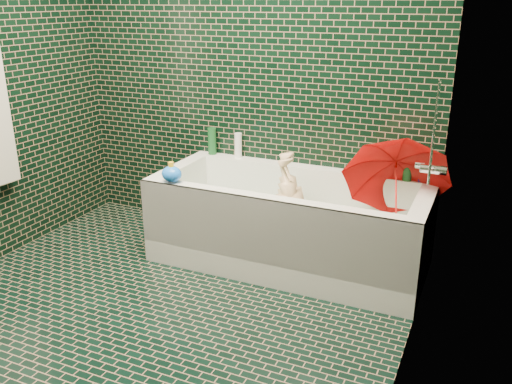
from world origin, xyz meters
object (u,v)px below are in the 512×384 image
at_px(bathtub, 288,232).
at_px(child, 298,218).
at_px(umbrella, 396,190).
at_px(bath_toy, 172,174).
at_px(rubber_duck, 377,170).

bearing_deg(bathtub, child, 17.05).
bearing_deg(umbrella, child, 179.51).
distance_m(umbrella, bath_toy, 1.34).
height_order(child, umbrella, umbrella).
bearing_deg(bathtub, umbrella, 5.72).
relative_size(child, bath_toy, 5.40).
bearing_deg(child, umbrella, 79.50).
xyz_separation_m(bathtub, umbrella, (0.63, 0.06, 0.36)).
bearing_deg(bath_toy, umbrella, 1.16).
relative_size(rubber_duck, bath_toy, 0.72).
bearing_deg(bathtub, rubber_duck, 34.61).
bearing_deg(umbrella, bathtub, -179.35).
relative_size(bathtub, child, 2.09).
height_order(bathtub, rubber_duck, rubber_duck).
xyz_separation_m(umbrella, rubber_duck, (-0.17, 0.26, 0.02)).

